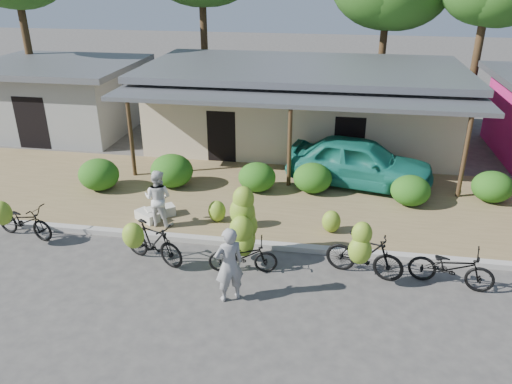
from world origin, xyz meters
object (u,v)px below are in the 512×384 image
(bike_center, at_px, (243,238))
(teal_van, at_px, (360,162))
(bike_far_left, at_px, (22,220))
(bystander, at_px, (158,198))
(sack_far, at_px, (147,216))
(bike_far_right, at_px, (451,267))
(bike_right, at_px, (364,253))
(sack_near, at_px, (160,212))
(vendor, at_px, (229,265))
(bike_left, at_px, (151,242))

(bike_center, relative_size, teal_van, 0.43)
(bike_far_left, relative_size, teal_van, 0.41)
(bike_center, xyz_separation_m, bystander, (-2.79, 1.59, 0.14))
(sack_far, bearing_deg, bike_far_left, -156.19)
(bike_far_right, relative_size, teal_van, 0.42)
(bike_far_right, bearing_deg, teal_van, 32.18)
(bike_center, distance_m, bike_right, 3.00)
(sack_near, xyz_separation_m, vendor, (2.92, -3.54, 0.66))
(bike_far_right, xyz_separation_m, vendor, (-5.09, -1.40, 0.41))
(bike_left, distance_m, bystander, 1.93)
(bike_center, xyz_separation_m, teal_van, (2.99, 5.54, 0.13))
(bike_far_left, xyz_separation_m, teal_van, (9.37, 5.15, 0.39))
(bike_right, bearing_deg, bike_far_left, 102.16)
(bike_center, height_order, teal_van, bike_center)
(bike_left, bearing_deg, bike_far_left, 102.37)
(bike_center, bearing_deg, teal_van, -36.56)
(sack_far, distance_m, teal_van, 7.32)
(bike_far_left, relative_size, bike_far_right, 0.97)
(bike_left, xyz_separation_m, bike_right, (5.34, 0.21, 0.07))
(bike_left, xyz_separation_m, bike_far_right, (7.40, 0.22, -0.12))
(bike_far_left, bearing_deg, bike_far_right, -80.08)
(bike_far_left, relative_size, bike_right, 1.00)
(sack_far, xyz_separation_m, teal_van, (6.24, 3.77, 0.69))
(sack_near, distance_m, sack_far, 0.44)
(bike_far_left, height_order, sack_near, bike_far_left)
(bike_far_left, xyz_separation_m, sack_near, (3.43, 1.71, -0.30))
(bike_far_right, distance_m, teal_van, 5.97)
(sack_near, height_order, sack_far, sack_near)
(bike_far_right, bearing_deg, bystander, 90.15)
(bike_far_left, relative_size, bike_left, 1.02)
(bike_far_right, bearing_deg, bike_right, 102.21)
(bike_center, relative_size, bike_far_right, 1.02)
(sack_far, distance_m, bystander, 0.87)
(bike_far_right, distance_m, sack_near, 8.29)
(bike_right, height_order, teal_van, teal_van)
(teal_van, bearing_deg, vendor, 168.73)
(bike_far_left, xyz_separation_m, bike_left, (4.03, -0.65, 0.06))
(bike_left, height_order, sack_far, bike_left)
(bike_left, distance_m, vendor, 2.61)
(bike_far_left, bearing_deg, bike_center, -81.43)
(bike_far_left, xyz_separation_m, sack_far, (3.13, 1.38, -0.31))
(bike_right, relative_size, vendor, 1.08)
(bike_left, xyz_separation_m, bystander, (-0.44, 1.85, 0.34))
(teal_van, bearing_deg, bike_right, -167.78)
(bike_right, height_order, sack_far, bike_right)
(bike_left, relative_size, sack_near, 2.30)
(bystander, bearing_deg, sack_far, -16.06)
(bike_center, bearing_deg, sack_near, 46.33)
(bike_far_left, distance_m, bike_right, 9.39)
(bike_left, xyz_separation_m, vendor, (2.31, -1.18, 0.29))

